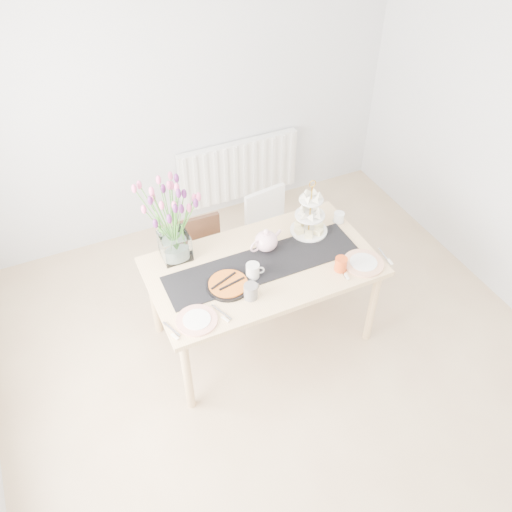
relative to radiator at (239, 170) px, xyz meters
name	(u,v)px	position (x,y,z in m)	size (l,w,h in m)	color
room_shell	(309,260)	(-0.50, -2.19, 0.85)	(4.50, 4.50, 4.50)	tan
radiator	(239,170)	(0.00, 0.00, 0.00)	(1.20, 0.08, 0.60)	white
dining_table	(263,272)	(-0.50, -1.59, 0.22)	(1.60, 0.90, 0.75)	tan
chair_brown	(203,257)	(-0.75, -1.01, -0.02)	(0.40, 0.40, 0.76)	#392314
chair_white	(271,228)	(-0.10, -0.91, -0.01)	(0.44, 0.44, 0.77)	white
table_runner	(263,264)	(-0.50, -1.59, 0.30)	(1.40, 0.35, 0.01)	black
tulip_vase	(170,212)	(-1.02, -1.25, 0.70)	(0.72, 0.72, 0.62)	silver
cake_stand	(309,219)	(-0.03, -1.41, 0.42)	(0.28, 0.28, 0.41)	gold
teapot	(266,241)	(-0.41, -1.46, 0.38)	(0.27, 0.22, 0.17)	white
cream_jug	(339,217)	(0.24, -1.40, 0.34)	(0.08, 0.08, 0.08)	white
tart_tin	(228,285)	(-0.80, -1.69, 0.32)	(0.30, 0.30, 0.04)	black
mug_grey	(251,291)	(-0.71, -1.84, 0.35)	(0.09, 0.09, 0.11)	slate
mug_white	(253,271)	(-0.61, -1.67, 0.36)	(0.09, 0.09, 0.11)	silver
mug_orange	(341,264)	(-0.03, -1.86, 0.35)	(0.09, 0.09, 0.10)	#D44817
plate_left	(197,320)	(-1.10, -1.88, 0.31)	(0.26, 0.26, 0.01)	white
plate_right	(363,263)	(0.15, -1.88, 0.31)	(0.29, 0.29, 0.01)	silver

